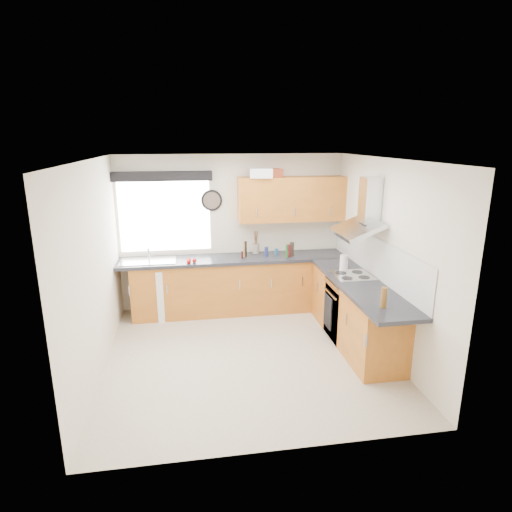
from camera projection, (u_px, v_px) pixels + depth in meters
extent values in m
plane|color=beige|center=(248.00, 355.00, 5.59)|extent=(3.60, 3.60, 0.00)
cube|color=white|center=(246.00, 159.00, 4.92)|extent=(3.60, 3.60, 0.02)
cube|color=silver|center=(232.00, 232.00, 6.97)|extent=(3.60, 0.02, 2.50)
cube|color=silver|center=(277.00, 324.00, 3.54)|extent=(3.60, 0.02, 2.50)
cube|color=silver|center=(94.00, 270.00, 4.98)|extent=(0.02, 3.60, 2.50)
cube|color=silver|center=(385.00, 257.00, 5.53)|extent=(0.02, 3.60, 2.50)
cube|color=white|center=(165.00, 216.00, 6.72)|extent=(1.40, 0.02, 1.10)
cube|color=black|center=(162.00, 176.00, 6.46)|extent=(1.50, 0.18, 0.14)
cube|color=white|center=(374.00, 256.00, 5.83)|extent=(0.01, 3.00, 0.54)
cube|color=#A45C1D|center=(228.00, 286.00, 6.89)|extent=(3.00, 0.58, 0.86)
cube|color=#A45C1D|center=(324.00, 281.00, 7.13)|extent=(0.60, 0.60, 0.86)
cube|color=#A45C1D|center=(355.00, 313.00, 5.85)|extent=(0.58, 2.10, 0.86)
cube|color=black|center=(234.00, 259.00, 6.78)|extent=(3.60, 0.62, 0.05)
cube|color=black|center=(361.00, 285.00, 5.58)|extent=(0.62, 2.42, 0.05)
cube|color=black|center=(350.00, 309.00, 5.99)|extent=(0.56, 0.58, 0.85)
cube|color=silver|center=(352.00, 276.00, 5.86)|extent=(0.52, 0.52, 0.01)
cube|color=#A45C1D|center=(292.00, 199.00, 6.80)|extent=(1.70, 0.35, 0.70)
cube|color=white|center=(172.00, 290.00, 6.77)|extent=(0.66, 0.65, 0.81)
cylinder|color=black|center=(212.00, 201.00, 6.74)|extent=(0.34, 0.04, 0.34)
cube|color=white|center=(261.00, 173.00, 6.51)|extent=(0.37, 0.29, 0.14)
cube|color=#C24D2B|center=(272.00, 173.00, 6.73)|extent=(0.32, 0.29, 0.12)
cylinder|color=gray|center=(256.00, 249.00, 7.00)|extent=(0.12, 0.12, 0.15)
cylinder|color=white|center=(344.00, 263.00, 6.03)|extent=(0.11, 0.11, 0.24)
cylinder|color=maroon|center=(288.00, 251.00, 6.79)|extent=(0.08, 0.08, 0.19)
cylinder|color=#1E531D|center=(287.00, 251.00, 6.73)|extent=(0.04, 0.04, 0.20)
cylinder|color=black|center=(246.00, 249.00, 6.76)|extent=(0.04, 0.04, 0.26)
cylinder|color=olive|center=(245.00, 250.00, 6.77)|extent=(0.05, 0.05, 0.24)
cylinder|color=#1C5D87|center=(276.00, 252.00, 6.93)|extent=(0.06, 0.06, 0.10)
cylinder|color=#2B2418|center=(292.00, 249.00, 6.82)|extent=(0.07, 0.07, 0.23)
cylinder|color=#331215|center=(242.00, 255.00, 6.70)|extent=(0.04, 0.04, 0.11)
cylinder|color=navy|center=(266.00, 252.00, 6.82)|extent=(0.06, 0.06, 0.15)
cylinder|color=brown|center=(384.00, 297.00, 4.74)|extent=(0.07, 0.07, 0.24)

